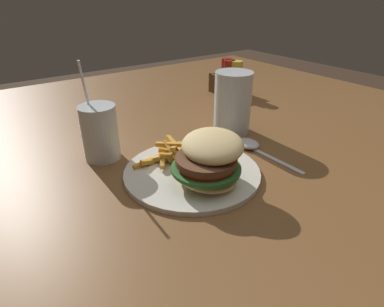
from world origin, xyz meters
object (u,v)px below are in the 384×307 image
Objects in this scene: meal_plate_near at (200,165)px; condiment_caddy at (230,80)px; beer_glass at (232,104)px; spoon at (250,145)px; juice_glass at (100,134)px.

meal_plate_near is 0.59m from condiment_caddy.
spoon is (0.10, -0.03, -0.06)m from beer_glass.
spoon is at bearing -35.28° from condiment_caddy.
juice_glass reaches higher than meal_plate_near.
juice_glass reaches higher than condiment_caddy.
condiment_caddy is at bearing -36.31° from spoon.
spoon is (-0.04, 0.18, -0.03)m from meal_plate_near.
beer_glass is 0.34m from condiment_caddy.
juice_glass is at bearing -99.44° from beer_glass.
beer_glass is 0.12m from spoon.
condiment_caddy is at bearing 139.27° from beer_glass.
juice_glass reaches higher than beer_glass.
meal_plate_near is 1.44× the size of spoon.
condiment_caddy is at bearing 110.35° from juice_glass.
beer_glass reaches higher than spoon.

